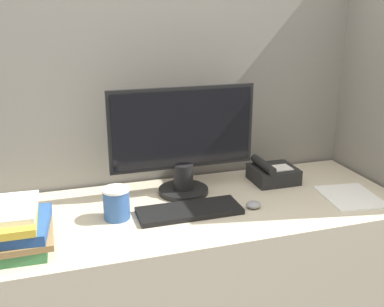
{
  "coord_description": "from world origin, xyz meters",
  "views": [
    {
      "loc": [
        -0.48,
        -1.19,
        1.5
      ],
      "look_at": [
        -0.0,
        0.34,
        0.97
      ],
      "focal_mm": 42.0,
      "sensor_mm": 36.0,
      "label": 1
    }
  ],
  "objects_px": {
    "keyboard": "(189,211)",
    "book_stack": "(11,229)",
    "desk_telephone": "(272,173)",
    "monitor": "(183,143)",
    "mouse": "(253,205)",
    "coffee_cup": "(116,203)"
  },
  "relations": [
    {
      "from": "monitor",
      "to": "mouse",
      "type": "bearing_deg",
      "value": -46.02
    },
    {
      "from": "monitor",
      "to": "desk_telephone",
      "type": "xyz_separation_m",
      "value": [
        0.41,
        0.0,
        -0.18
      ]
    },
    {
      "from": "book_stack",
      "to": "monitor",
      "type": "bearing_deg",
      "value": 21.49
    },
    {
      "from": "mouse",
      "to": "book_stack",
      "type": "relative_size",
      "value": 0.19
    },
    {
      "from": "coffee_cup",
      "to": "book_stack",
      "type": "xyz_separation_m",
      "value": [
        -0.35,
        -0.1,
        0.0
      ]
    },
    {
      "from": "book_stack",
      "to": "desk_telephone",
      "type": "bearing_deg",
      "value": 13.65
    },
    {
      "from": "monitor",
      "to": "keyboard",
      "type": "relative_size",
      "value": 1.53
    },
    {
      "from": "monitor",
      "to": "keyboard",
      "type": "height_order",
      "value": "monitor"
    },
    {
      "from": "coffee_cup",
      "to": "keyboard",
      "type": "bearing_deg",
      "value": -8.5
    },
    {
      "from": "monitor",
      "to": "book_stack",
      "type": "distance_m",
      "value": 0.71
    },
    {
      "from": "mouse",
      "to": "desk_telephone",
      "type": "height_order",
      "value": "desk_telephone"
    },
    {
      "from": "desk_telephone",
      "to": "mouse",
      "type": "bearing_deg",
      "value": -130.78
    },
    {
      "from": "mouse",
      "to": "coffee_cup",
      "type": "xyz_separation_m",
      "value": [
        -0.51,
        0.07,
        0.05
      ]
    },
    {
      "from": "coffee_cup",
      "to": "desk_telephone",
      "type": "bearing_deg",
      "value": 12.45
    },
    {
      "from": "monitor",
      "to": "coffee_cup",
      "type": "height_order",
      "value": "monitor"
    },
    {
      "from": "monitor",
      "to": "mouse",
      "type": "distance_m",
      "value": 0.37
    },
    {
      "from": "keyboard",
      "to": "book_stack",
      "type": "height_order",
      "value": "book_stack"
    },
    {
      "from": "keyboard",
      "to": "mouse",
      "type": "xyz_separation_m",
      "value": [
        0.25,
        -0.03,
        0.0
      ]
    },
    {
      "from": "keyboard",
      "to": "desk_telephone",
      "type": "height_order",
      "value": "desk_telephone"
    },
    {
      "from": "keyboard",
      "to": "mouse",
      "type": "bearing_deg",
      "value": -6.8
    },
    {
      "from": "mouse",
      "to": "coffee_cup",
      "type": "relative_size",
      "value": 0.5
    },
    {
      "from": "monitor",
      "to": "desk_telephone",
      "type": "relative_size",
      "value": 3.12
    }
  ]
}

